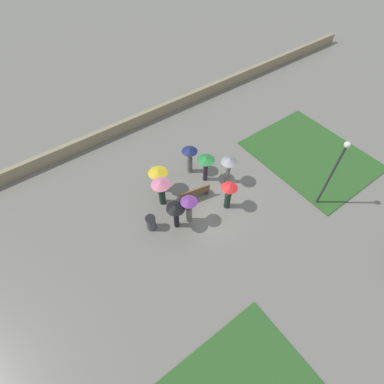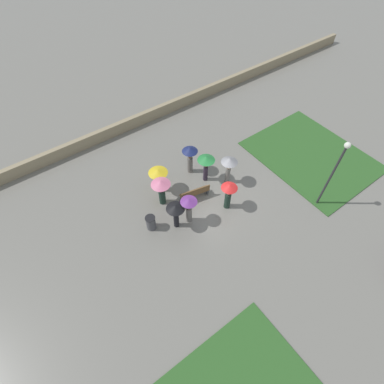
{
  "view_description": "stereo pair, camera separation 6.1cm",
  "coord_description": "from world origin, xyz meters",
  "px_view_note": "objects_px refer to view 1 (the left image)",
  "views": [
    {
      "loc": [
        7.63,
        7.79,
        14.17
      ],
      "look_at": [
        1.33,
        -0.76,
        1.1
      ],
      "focal_mm": 28.0,
      "sensor_mm": 36.0,
      "label": 1
    },
    {
      "loc": [
        7.58,
        7.82,
        14.17
      ],
      "look_at": [
        1.33,
        -0.76,
        1.1
      ],
      "focal_mm": 28.0,
      "sensor_mm": 36.0,
      "label": 2
    }
  ],
  "objects_px": {
    "crowd_person_pink": "(161,188)",
    "crowd_person_black": "(176,211)",
    "crowd_person_yellow": "(158,176)",
    "park_bench": "(195,193)",
    "crowd_person_navy": "(190,155)",
    "crowd_person_red": "(229,192)",
    "crowd_person_grey": "(229,164)",
    "trash_bin": "(151,223)",
    "lamp_post": "(335,167)",
    "crowd_person_purple": "(189,207)",
    "crowd_person_green": "(206,162)"
  },
  "relations": [
    {
      "from": "crowd_person_pink",
      "to": "crowd_person_black",
      "type": "distance_m",
      "value": 1.85
    },
    {
      "from": "crowd_person_yellow",
      "to": "crowd_person_pink",
      "type": "relative_size",
      "value": 0.93
    },
    {
      "from": "park_bench",
      "to": "crowd_person_navy",
      "type": "xyz_separation_m",
      "value": [
        -1.05,
        -1.95,
        0.95
      ]
    },
    {
      "from": "crowd_person_yellow",
      "to": "crowd_person_pink",
      "type": "height_order",
      "value": "crowd_person_pink"
    },
    {
      "from": "crowd_person_black",
      "to": "crowd_person_red",
      "type": "xyz_separation_m",
      "value": [
        -3.11,
        0.64,
        -0.08
      ]
    },
    {
      "from": "crowd_person_black",
      "to": "crowd_person_navy",
      "type": "bearing_deg",
      "value": 89.23
    },
    {
      "from": "crowd_person_pink",
      "to": "crowd_person_grey",
      "type": "relative_size",
      "value": 0.93
    },
    {
      "from": "crowd_person_pink",
      "to": "crowd_person_navy",
      "type": "distance_m",
      "value": 2.99
    },
    {
      "from": "trash_bin",
      "to": "lamp_post",
      "type": "bearing_deg",
      "value": 153.89
    },
    {
      "from": "crowd_person_grey",
      "to": "trash_bin",
      "type": "bearing_deg",
      "value": 103.02
    },
    {
      "from": "crowd_person_navy",
      "to": "crowd_person_pink",
      "type": "bearing_deg",
      "value": 102.47
    },
    {
      "from": "park_bench",
      "to": "crowd_person_purple",
      "type": "height_order",
      "value": "crowd_person_purple"
    },
    {
      "from": "park_bench",
      "to": "crowd_person_navy",
      "type": "bearing_deg",
      "value": -106.35
    },
    {
      "from": "lamp_post",
      "to": "crowd_person_navy",
      "type": "bearing_deg",
      "value": -55.1
    },
    {
      "from": "crowd_person_grey",
      "to": "crowd_person_black",
      "type": "relative_size",
      "value": 1.11
    },
    {
      "from": "park_bench",
      "to": "crowd_person_red",
      "type": "height_order",
      "value": "crowd_person_red"
    },
    {
      "from": "crowd_person_yellow",
      "to": "crowd_person_navy",
      "type": "height_order",
      "value": "crowd_person_navy"
    },
    {
      "from": "park_bench",
      "to": "crowd_person_pink",
      "type": "distance_m",
      "value": 2.12
    },
    {
      "from": "park_bench",
      "to": "crowd_person_purple",
      "type": "distance_m",
      "value": 1.85
    },
    {
      "from": "lamp_post",
      "to": "crowd_person_green",
      "type": "xyz_separation_m",
      "value": [
        4.19,
        -5.38,
        -1.47
      ]
    },
    {
      "from": "crowd_person_purple",
      "to": "crowd_person_red",
      "type": "relative_size",
      "value": 1.0
    },
    {
      "from": "park_bench",
      "to": "crowd_person_red",
      "type": "distance_m",
      "value": 2.13
    },
    {
      "from": "crowd_person_yellow",
      "to": "crowd_person_pink",
      "type": "xyz_separation_m",
      "value": [
        0.39,
        0.91,
        0.09
      ]
    },
    {
      "from": "crowd_person_navy",
      "to": "crowd_person_black",
      "type": "height_order",
      "value": "crowd_person_navy"
    },
    {
      "from": "park_bench",
      "to": "trash_bin",
      "type": "distance_m",
      "value": 3.19
    },
    {
      "from": "crowd_person_purple",
      "to": "crowd_person_red",
      "type": "height_order",
      "value": "crowd_person_purple"
    },
    {
      "from": "lamp_post",
      "to": "crowd_person_green",
      "type": "distance_m",
      "value": 6.98
    },
    {
      "from": "crowd_person_yellow",
      "to": "crowd_person_red",
      "type": "distance_m",
      "value": 4.19
    },
    {
      "from": "crowd_person_black",
      "to": "crowd_person_purple",
      "type": "bearing_deg",
      "value": 34.95
    },
    {
      "from": "crowd_person_navy",
      "to": "crowd_person_purple",
      "type": "bearing_deg",
      "value": 134.3
    },
    {
      "from": "crowd_person_pink",
      "to": "crowd_person_green",
      "type": "bearing_deg",
      "value": -10.83
    },
    {
      "from": "crowd_person_navy",
      "to": "crowd_person_grey",
      "type": "distance_m",
      "value": 2.48
    },
    {
      "from": "park_bench",
      "to": "lamp_post",
      "type": "distance_m",
      "value": 7.66
    },
    {
      "from": "park_bench",
      "to": "crowd_person_yellow",
      "type": "bearing_deg",
      "value": -40.95
    },
    {
      "from": "crowd_person_pink",
      "to": "crowd_person_red",
      "type": "height_order",
      "value": "crowd_person_red"
    },
    {
      "from": "crowd_person_yellow",
      "to": "crowd_person_green",
      "type": "distance_m",
      "value": 2.93
    },
    {
      "from": "crowd_person_navy",
      "to": "crowd_person_red",
      "type": "xyz_separation_m",
      "value": [
        -0.08,
        3.56,
        -0.13
      ]
    },
    {
      "from": "lamp_post",
      "to": "crowd_person_navy",
      "type": "xyz_separation_m",
      "value": [
        4.55,
        -6.52,
        -1.58
      ]
    },
    {
      "from": "crowd_person_navy",
      "to": "crowd_person_grey",
      "type": "xyz_separation_m",
      "value": [
        -1.33,
        2.09,
        0.11
      ]
    },
    {
      "from": "crowd_person_black",
      "to": "crowd_person_grey",
      "type": "bearing_deg",
      "value": 56.05
    },
    {
      "from": "crowd_person_navy",
      "to": "crowd_person_black",
      "type": "xyz_separation_m",
      "value": [
        3.03,
        2.92,
        -0.05
      ]
    },
    {
      "from": "crowd_person_pink",
      "to": "crowd_person_black",
      "type": "height_order",
      "value": "crowd_person_pink"
    },
    {
      "from": "crowd_person_purple",
      "to": "crowd_person_black",
      "type": "distance_m",
      "value": 0.77
    },
    {
      "from": "crowd_person_pink",
      "to": "crowd_person_navy",
      "type": "bearing_deg",
      "value": 11.51
    },
    {
      "from": "crowd_person_green",
      "to": "crowd_person_navy",
      "type": "height_order",
      "value": "crowd_person_navy"
    },
    {
      "from": "crowd_person_red",
      "to": "lamp_post",
      "type": "bearing_deg",
      "value": 29.89
    },
    {
      "from": "crowd_person_navy",
      "to": "crowd_person_green",
      "type": "bearing_deg",
      "value": -171.5
    },
    {
      "from": "crowd_person_purple",
      "to": "crowd_person_red",
      "type": "distance_m",
      "value": 2.41
    },
    {
      "from": "lamp_post",
      "to": "trash_bin",
      "type": "height_order",
      "value": "lamp_post"
    },
    {
      "from": "trash_bin",
      "to": "crowd_person_red",
      "type": "xyz_separation_m",
      "value": [
        -4.31,
        1.34,
        0.82
      ]
    }
  ]
}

